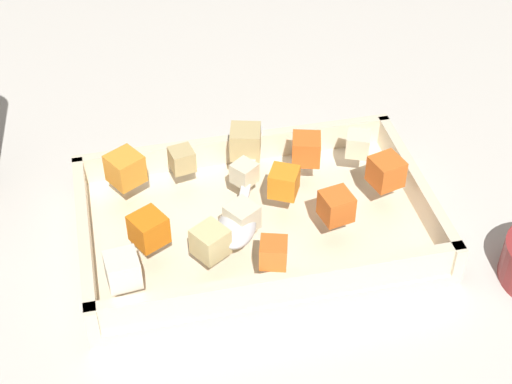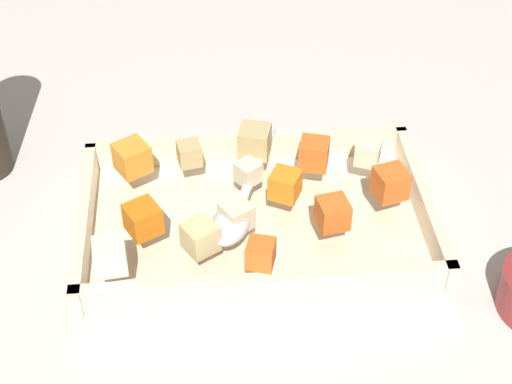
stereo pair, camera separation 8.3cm
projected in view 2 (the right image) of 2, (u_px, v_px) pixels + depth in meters
name	position (u px, v px, depth m)	size (l,w,h in m)	color
ground_plane	(274.00, 234.00, 0.87)	(4.00, 4.00, 0.00)	beige
baking_dish	(256.00, 223.00, 0.86)	(0.38, 0.24, 0.05)	beige
carrot_chunk_rim_edge	(132.00, 158.00, 0.86)	(0.03, 0.03, 0.03)	orange
carrot_chunk_front_center	(143.00, 219.00, 0.79)	(0.03, 0.03, 0.03)	orange
carrot_chunk_near_spoon	(314.00, 154.00, 0.87)	(0.03, 0.03, 0.03)	orange
carrot_chunk_near_left	(261.00, 254.00, 0.76)	(0.03, 0.03, 0.03)	orange
carrot_chunk_near_right	(391.00, 185.00, 0.83)	(0.03, 0.03, 0.03)	orange
carrot_chunk_corner_nw	(333.00, 213.00, 0.80)	(0.03, 0.03, 0.03)	orange
carrot_chunk_corner_ne	(285.00, 185.00, 0.83)	(0.03, 0.03, 0.03)	orange
potato_chunk_corner_sw	(189.00, 153.00, 0.87)	(0.03, 0.03, 0.03)	tan
potato_chunk_under_handle	(200.00, 237.00, 0.77)	(0.03, 0.03, 0.03)	#E0CC89
potato_chunk_mid_left	(248.00, 172.00, 0.85)	(0.02, 0.02, 0.02)	beige
potato_chunk_center	(255.00, 141.00, 0.88)	(0.03, 0.03, 0.03)	tan
potato_chunk_heap_side	(368.00, 153.00, 0.87)	(0.03, 0.03, 0.03)	beige
potato_chunk_back_center	(236.00, 216.00, 0.80)	(0.03, 0.03, 0.03)	beige
parsnip_chunk_far_right	(110.00, 256.00, 0.75)	(0.03, 0.03, 0.03)	silver
serving_spoon	(234.00, 216.00, 0.80)	(0.09, 0.21, 0.02)	silver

